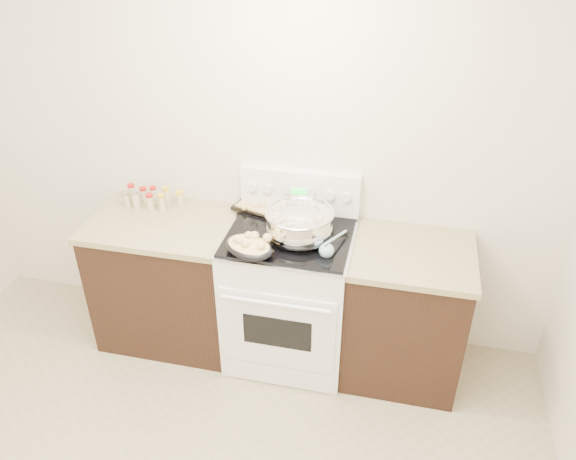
# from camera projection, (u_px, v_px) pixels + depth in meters

# --- Properties ---
(room_shell) EXTENTS (4.10, 3.60, 2.75)m
(room_shell) POSITION_uv_depth(u_px,v_px,m) (94.00, 249.00, 1.86)
(room_shell) COLOR silver
(room_shell) RESTS_ON ground
(counter_left) EXTENTS (0.93, 0.67, 0.92)m
(counter_left) POSITION_uv_depth(u_px,v_px,m) (170.00, 279.00, 3.79)
(counter_left) COLOR black
(counter_left) RESTS_ON ground
(counter_right) EXTENTS (0.73, 0.67, 0.92)m
(counter_right) POSITION_uv_depth(u_px,v_px,m) (404.00, 312.00, 3.50)
(counter_right) COLOR black
(counter_right) RESTS_ON ground
(kitchen_range) EXTENTS (0.78, 0.73, 1.22)m
(kitchen_range) POSITION_uv_depth(u_px,v_px,m) (290.00, 293.00, 3.61)
(kitchen_range) COLOR white
(kitchen_range) RESTS_ON ground
(mixing_bowl) EXTENTS (0.41, 0.41, 0.24)m
(mixing_bowl) POSITION_uv_depth(u_px,v_px,m) (299.00, 225.00, 3.28)
(mixing_bowl) COLOR silver
(mixing_bowl) RESTS_ON kitchen_range
(roasting_pan) EXTENTS (0.37, 0.32, 0.11)m
(roasting_pan) POSITION_uv_depth(u_px,v_px,m) (249.00, 246.00, 3.17)
(roasting_pan) COLOR black
(roasting_pan) RESTS_ON kitchen_range
(baking_sheet) EXTENTS (0.49, 0.40, 0.06)m
(baking_sheet) POSITION_uv_depth(u_px,v_px,m) (269.00, 206.00, 3.63)
(baking_sheet) COLOR black
(baking_sheet) RESTS_ON kitchen_range
(wooden_spoon) EXTENTS (0.20, 0.18, 0.04)m
(wooden_spoon) POSITION_uv_depth(u_px,v_px,m) (251.00, 245.00, 3.25)
(wooden_spoon) COLOR #A9804D
(wooden_spoon) RESTS_ON kitchen_range
(blue_ladle) EXTENTS (0.13, 0.28, 0.11)m
(blue_ladle) POSITION_uv_depth(u_px,v_px,m) (327.00, 249.00, 3.17)
(blue_ladle) COLOR #80ACBF
(blue_ladle) RESTS_ON kitchen_range
(spice_jars) EXTENTS (0.39, 0.15, 0.13)m
(spice_jars) POSITION_uv_depth(u_px,v_px,m) (150.00, 198.00, 3.68)
(spice_jars) COLOR #BFB28C
(spice_jars) RESTS_ON counter_left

